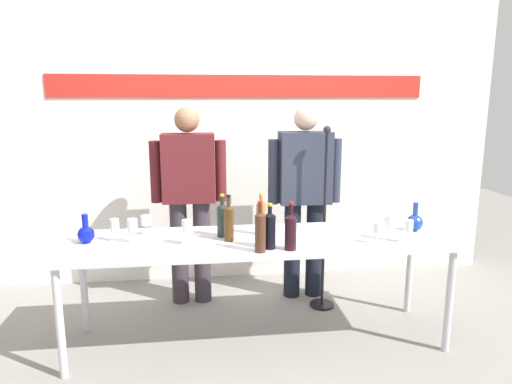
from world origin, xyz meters
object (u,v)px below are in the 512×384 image
object	(u,v)px
decanter_blue_left	(86,233)
wine_glass_left_2	(132,226)
wine_glass_right_0	(409,226)
wine_bottle_0	(270,229)
wine_bottle_4	(291,230)
wine_glass_right_1	(390,223)
microphone_stand	(323,249)
wine_bottle_2	(260,230)
wine_glass_left_3	(187,227)
decanter_blue_right	(415,222)
wine_bottle_5	(222,219)
display_table	(259,246)
wine_glass_left_1	(146,221)
presenter_right	(304,191)
presenter_left	(189,194)
wine_bottle_3	(261,216)
wine_bottle_1	(229,222)
wine_glass_left_0	(115,226)
wine_glass_right_2	(377,228)

from	to	relation	value
decanter_blue_left	wine_glass_left_2	world-z (taller)	decanter_blue_left
decanter_blue_left	wine_glass_right_0	world-z (taller)	decanter_blue_left
decanter_blue_left	wine_bottle_0	distance (m)	1.22
wine_bottle_4	wine_glass_right_0	distance (m)	0.81
wine_glass_right_1	microphone_stand	size ratio (longest dim) A/B	0.11
wine_bottle_2	wine_glass_left_3	xyz separation A→B (m)	(-0.45, 0.20, -0.02)
decanter_blue_right	wine_bottle_5	size ratio (longest dim) A/B	0.69
display_table	wine_bottle_4	xyz separation A→B (m)	(0.17, -0.26, 0.18)
wine_glass_left_1	wine_bottle_2	bearing A→B (deg)	-31.54
wine_bottle_2	wine_bottle_4	size ratio (longest dim) A/B	1.04
presenter_right	wine_bottle_0	size ratio (longest dim) A/B	5.57
wine_bottle_4	presenter_left	bearing A→B (deg)	123.60
wine_bottle_5	wine_glass_left_1	distance (m)	0.54
decanter_blue_left	wine_glass_left_1	distance (m)	0.40
presenter_left	wine_bottle_2	bearing A→B (deg)	-65.50
wine_bottle_3	wine_glass_left_1	distance (m)	0.80
decanter_blue_left	wine_bottle_1	distance (m)	0.95
decanter_blue_left	wine_glass_left_0	distance (m)	0.19
wine_glass_right_2	presenter_right	bearing A→B (deg)	106.60
wine_bottle_2	wine_glass_left_2	distance (m)	0.86
wine_bottle_3	microphone_stand	distance (m)	0.79
microphone_stand	presenter_left	bearing A→B (deg)	167.59
presenter_right	presenter_left	bearing A→B (deg)	-180.00
wine_bottle_2	display_table	bearing A→B (deg)	84.51
wine_bottle_3	wine_bottle_5	bearing A→B (deg)	-177.47
wine_glass_left_1	wine_bottle_1	bearing A→B (deg)	-19.98
wine_glass_right_2	wine_bottle_1	bearing A→B (deg)	169.35
wine_glass_left_2	wine_glass_right_0	bearing A→B (deg)	-6.80
wine_bottle_2	presenter_right	bearing A→B (deg)	62.97
presenter_right	wine_glass_right_0	world-z (taller)	presenter_right
decanter_blue_left	wine_glass_left_0	world-z (taller)	decanter_blue_left
wine_bottle_3	wine_bottle_4	size ratio (longest dim) A/B	0.96
wine_glass_left_1	wine_glass_right_1	distance (m)	1.67
display_table	presenter_right	bearing A→B (deg)	56.03
wine_bottle_2	wine_glass_left_1	world-z (taller)	wine_bottle_2
presenter_left	wine_glass_right_2	distance (m)	1.55
presenter_left	wine_glass_left_1	size ratio (longest dim) A/B	11.79
wine_bottle_4	wine_bottle_5	xyz separation A→B (m)	(-0.41, 0.33, 0.00)
wine_bottle_1	wine_glass_right_2	world-z (taller)	wine_bottle_1
wine_bottle_5	wine_glass_right_0	bearing A→B (deg)	-13.15
display_table	presenter_right	distance (m)	0.89
wine_bottle_3	wine_glass_left_3	bearing A→B (deg)	-162.36
wine_bottle_0	wine_glass_right_1	world-z (taller)	wine_bottle_0
wine_bottle_1	wine_glass_right_2	xyz separation A→B (m)	(0.96, -0.18, -0.03)
presenter_right	wine_glass_left_0	bearing A→B (deg)	-155.33
decanter_blue_right	wine_bottle_1	world-z (taller)	wine_bottle_1
wine_bottle_3	wine_glass_right_1	world-z (taller)	wine_bottle_3
decanter_blue_left	wine_bottle_3	xyz separation A→B (m)	(1.17, 0.04, 0.07)
wine_bottle_4	wine_glass_left_0	distance (m)	1.17
wine_glass_left_3	wine_glass_right_2	distance (m)	1.24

